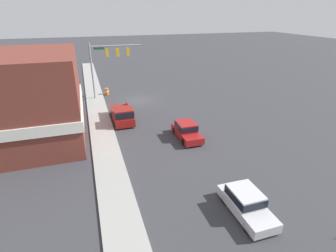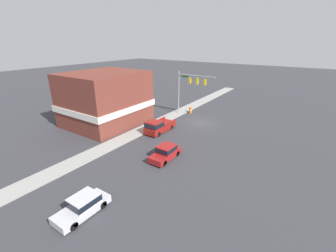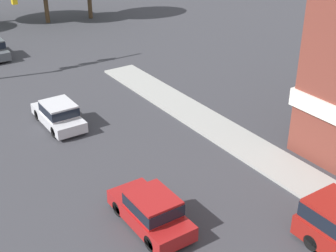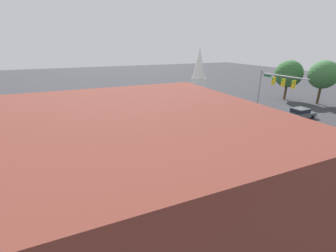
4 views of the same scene
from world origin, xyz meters
name	(u,v)px [view 1 (image 1 of 4)]	position (x,y,z in m)	size (l,w,h in m)	color
ground_plane	(139,100)	(0.00, 0.00, 0.00)	(200.00, 200.00, 0.00)	#38383D
sidewalk_curb	(96,104)	(5.70, 0.00, 0.07)	(2.40, 60.00, 0.14)	#9E9E99
near_signal_assembly	(108,58)	(3.41, -2.48, 5.57)	(6.92, 0.49, 7.59)	gray
car_lead	(187,130)	(-2.06, 12.86, 0.80)	(1.81, 4.22, 1.56)	black
car_second_ahead	(246,202)	(-1.70, 23.59, 0.78)	(1.79, 4.30, 1.50)	black
pickup_truck_parked	(122,114)	(3.27, 7.10, 0.94)	(2.06, 5.27, 1.92)	black
construction_barrel	(107,92)	(3.90, -3.87, 0.51)	(0.56, 0.56, 1.01)	orange
corner_brick_building	(22,100)	(12.44, 8.46, 3.96)	(10.38, 11.83, 8.14)	brown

